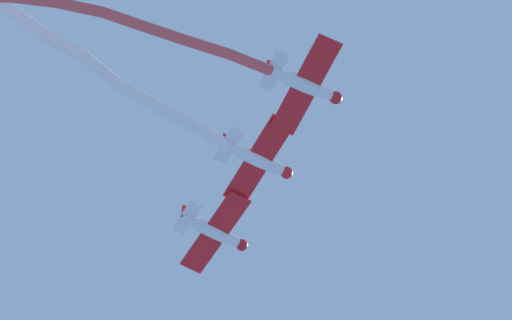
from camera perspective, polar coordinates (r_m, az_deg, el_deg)
The scene contains 5 objects.
airplane_lead at distance 66.42m, azimuth 2.87°, elevation 4.43°, with size 6.00×7.40×1.93m.
smoke_trail_lead at distance 64.31m, azimuth -9.12°, elevation 8.04°, with size 22.02×9.60×2.41m.
airplane_left_wing at distance 69.48m, azimuth 0.09°, elevation 0.05°, with size 6.13×7.23×1.93m.
smoke_trail_left_wing at distance 68.19m, azimuth -9.11°, elevation 5.30°, with size 16.22×13.72×3.49m.
airplane_right_wing at distance 72.57m, azimuth -2.44°, elevation -4.20°, with size 6.23×7.08×1.93m.
Camera 1 is at (8.49, -34.04, 6.49)m, focal length 68.44 mm.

